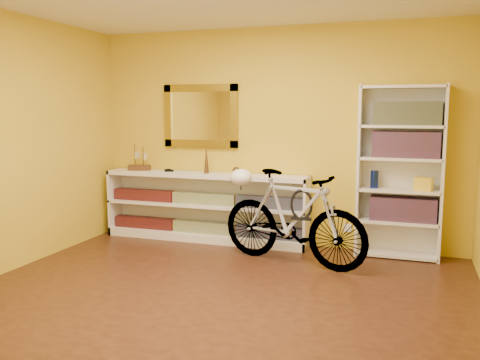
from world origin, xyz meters
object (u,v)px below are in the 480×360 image
(bicycle, at_px, (293,218))
(helmet, at_px, (241,177))
(bookcase, at_px, (400,172))
(console_unit, at_px, (205,207))

(bicycle, bearing_deg, helmet, 90.00)
(bookcase, relative_size, bicycle, 1.11)
(bookcase, bearing_deg, helmet, -164.33)
(bookcase, distance_m, bicycle, 1.30)
(bookcase, xyz_separation_m, bicycle, (-1.04, -0.64, -0.45))
(console_unit, bearing_deg, bookcase, 0.62)
(bicycle, relative_size, helmet, 6.84)
(bookcase, bearing_deg, console_unit, -179.38)
(bookcase, height_order, bicycle, bookcase)
(bookcase, bearing_deg, bicycle, -148.67)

